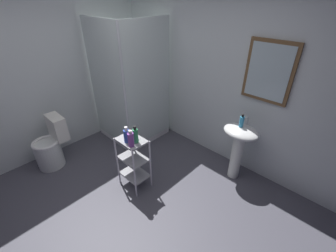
% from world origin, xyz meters
% --- Properties ---
extents(ground_plane, '(4.20, 4.20, 0.02)m').
position_xyz_m(ground_plane, '(0.00, 0.00, -0.01)').
color(ground_plane, '#4B4A55').
extents(wall_back, '(4.20, 0.14, 2.50)m').
position_xyz_m(wall_back, '(0.01, 1.85, 1.25)').
color(wall_back, silver).
rests_on(wall_back, ground_plane).
extents(wall_left, '(0.10, 4.20, 2.50)m').
position_xyz_m(wall_left, '(-1.85, 0.00, 1.25)').
color(wall_left, silver).
rests_on(wall_left, ground_plane).
extents(shower_stall, '(0.92, 0.92, 2.00)m').
position_xyz_m(shower_stall, '(-1.20, 1.17, 0.46)').
color(shower_stall, white).
rests_on(shower_stall, ground_plane).
extents(pedestal_sink, '(0.46, 0.37, 0.81)m').
position_xyz_m(pedestal_sink, '(0.63, 1.52, 0.58)').
color(pedestal_sink, white).
rests_on(pedestal_sink, ground_plane).
extents(sink_faucet, '(0.03, 0.03, 0.10)m').
position_xyz_m(sink_faucet, '(0.63, 1.64, 0.86)').
color(sink_faucet, silver).
rests_on(sink_faucet, pedestal_sink).
extents(toilet, '(0.37, 0.49, 0.76)m').
position_xyz_m(toilet, '(-1.48, -0.14, 0.31)').
color(toilet, white).
rests_on(toilet, ground_plane).
extents(storage_cart, '(0.38, 0.28, 0.74)m').
position_xyz_m(storage_cart, '(-0.25, 0.44, 0.44)').
color(storage_cart, silver).
rests_on(storage_cart, ground_plane).
extents(hand_soap_bottle, '(0.05, 0.05, 0.18)m').
position_xyz_m(hand_soap_bottle, '(0.61, 1.53, 0.89)').
color(hand_soap_bottle, '#389ED1').
rests_on(hand_soap_bottle, pedestal_sink).
extents(shampoo_bottle_blue, '(0.07, 0.07, 0.21)m').
position_xyz_m(shampoo_bottle_blue, '(-0.25, 0.38, 0.83)').
color(shampoo_bottle_blue, '#3352B9').
rests_on(shampoo_bottle_blue, storage_cart).
extents(conditioner_bottle_purple, '(0.07, 0.07, 0.21)m').
position_xyz_m(conditioner_bottle_purple, '(-0.15, 0.36, 0.83)').
color(conditioner_bottle_purple, purple).
rests_on(conditioner_bottle_purple, storage_cart).
extents(body_wash_bottle_green, '(0.06, 0.06, 0.22)m').
position_xyz_m(body_wash_bottle_green, '(-0.17, 0.45, 0.84)').
color(body_wash_bottle_green, '#329C5B').
rests_on(body_wash_bottle_green, storage_cart).
extents(rinse_cup, '(0.08, 0.08, 0.10)m').
position_xyz_m(rinse_cup, '(-0.24, 0.48, 0.79)').
color(rinse_cup, silver).
rests_on(rinse_cup, storage_cart).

